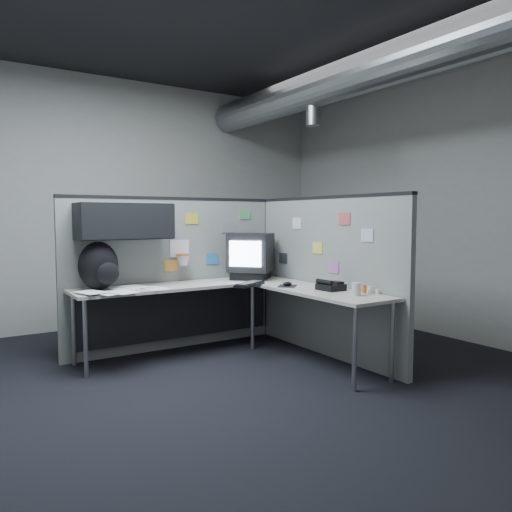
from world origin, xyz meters
TOP-DOWN VIEW (x-y plane):
  - room at (0.56, 0.00)m, footprint 5.62×5.62m
  - partition_back at (-0.25, 1.23)m, footprint 2.44×0.42m
  - partition_right at (1.10, 0.22)m, footprint 0.07×2.23m
  - desk at (0.15, 0.70)m, footprint 2.31×2.11m
  - monitor at (0.69, 1.00)m, footprint 0.63×0.63m
  - keyboard at (0.37, 0.52)m, footprint 0.42×0.31m
  - mouse at (0.67, 0.28)m, footprint 0.27×0.26m
  - phone at (0.85, -0.15)m, footprint 0.21×0.23m
  - bottles at (1.00, -0.51)m, footprint 0.12×0.15m
  - cup at (0.82, -0.52)m, footprint 0.09×0.09m
  - papers at (-0.81, 0.85)m, footprint 0.88×0.64m
  - backpack at (-0.97, 1.04)m, footprint 0.38×0.35m

SIDE VIEW (x-z plane):
  - desk at x=0.15m, z-range 0.25..0.98m
  - papers at x=-0.81m, z-range 0.73..0.75m
  - mouse at x=0.67m, z-range 0.72..0.77m
  - keyboard at x=0.37m, z-range 0.73..0.76m
  - bottles at x=1.00m, z-range 0.72..0.80m
  - phone at x=0.85m, z-range 0.72..0.82m
  - cup at x=0.82m, z-range 0.73..0.84m
  - partition_right at x=1.10m, z-range 0.00..1.63m
  - backpack at x=-0.97m, z-range 0.72..1.18m
  - monitor at x=0.69m, z-range 0.74..1.24m
  - partition_back at x=-0.25m, z-range 0.18..1.81m
  - room at x=0.56m, z-range 0.49..3.71m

